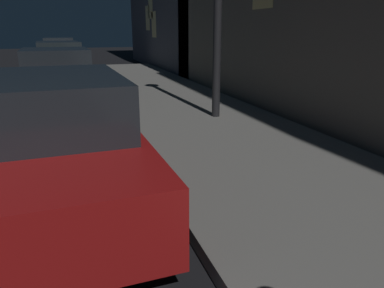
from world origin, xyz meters
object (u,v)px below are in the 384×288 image
car_red (52,139)px  car_silver (60,51)px  car_black (58,78)px  car_green (59,60)px

car_red → car_silver: (-0.00, 17.92, 0.01)m
car_black → car_silver: same height
car_black → car_green: same height
car_red → car_black: same height
car_black → car_red: bearing=-90.0°
car_black → car_green: (0.00, 5.63, 0.02)m
car_black → car_silver: (-0.00, 12.35, 0.01)m
car_red → car_black: 5.57m
car_green → car_silver: bearing=90.0°
car_red → car_green: same height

